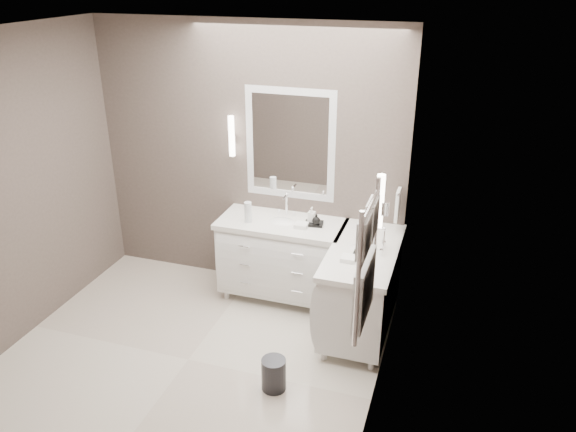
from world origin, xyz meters
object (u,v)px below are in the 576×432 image
(vanity_right, at_px, (362,284))
(vanity_back, at_px, (282,254))
(waste_bin, at_px, (274,374))
(towel_ladder, at_px, (365,268))

(vanity_right, bearing_deg, vanity_back, 159.62)
(waste_bin, bearing_deg, vanity_back, 105.72)
(vanity_right, relative_size, towel_ladder, 1.38)
(waste_bin, bearing_deg, vanity_right, 63.63)
(vanity_right, distance_m, towel_ladder, 1.60)
(vanity_back, height_order, towel_ladder, towel_ladder)
(vanity_back, relative_size, towel_ladder, 1.38)
(towel_ladder, bearing_deg, waste_bin, 158.08)
(towel_ladder, bearing_deg, vanity_right, 99.84)
(vanity_back, distance_m, waste_bin, 1.43)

